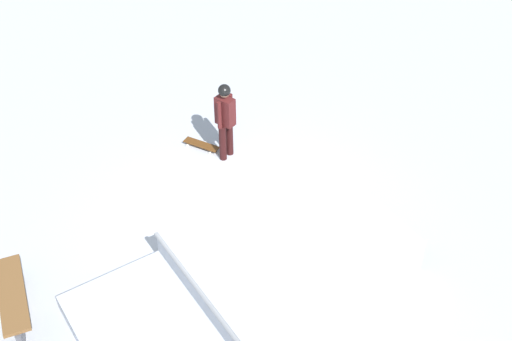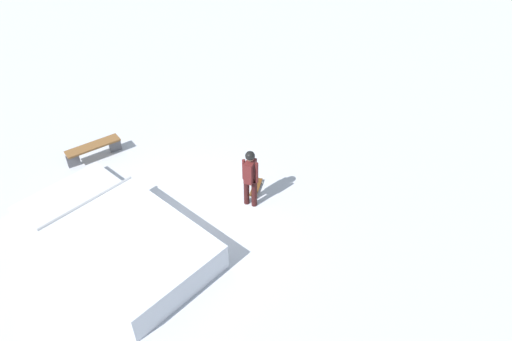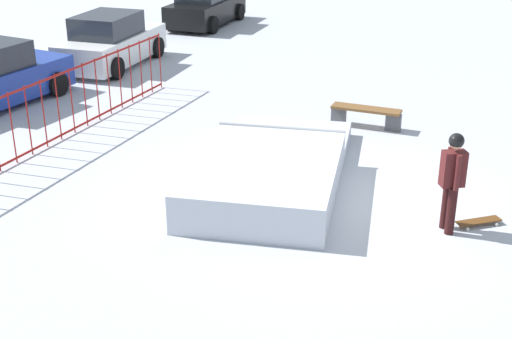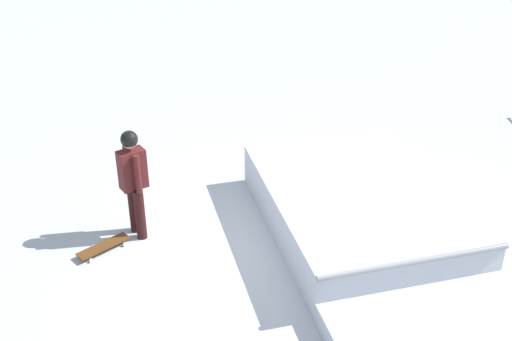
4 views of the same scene
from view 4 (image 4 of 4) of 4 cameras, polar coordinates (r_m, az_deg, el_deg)
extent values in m
plane|color=#B2B7C1|center=(9.64, 1.59, -6.51)|extent=(60.00, 60.00, 0.00)
cube|color=silver|center=(9.90, 8.88, -3.39)|extent=(4.15, 3.44, 0.70)
cylinder|color=gray|center=(8.39, 13.82, -7.79)|extent=(0.75, 2.53, 0.08)
cylinder|color=black|center=(9.88, -10.70, -3.23)|extent=(0.15, 0.15, 0.82)
cylinder|color=black|center=(9.71, -10.15, -3.81)|extent=(0.15, 0.15, 0.82)
cube|color=#4C1919|center=(9.43, -10.81, 0.11)|extent=(0.40, 0.44, 0.60)
cylinder|color=#4C1919|center=(9.57, -11.25, 0.53)|extent=(0.09, 0.09, 0.60)
cylinder|color=#4C1919|center=(9.29, -10.35, -0.33)|extent=(0.09, 0.09, 0.60)
sphere|color=tan|center=(9.22, -11.07, 2.54)|extent=(0.22, 0.22, 0.22)
sphere|color=black|center=(9.21, -11.08, 2.71)|extent=(0.25, 0.25, 0.25)
cube|color=#593314|center=(9.73, -13.26, -6.47)|extent=(0.70, 0.72, 0.02)
cylinder|color=silver|center=(9.95, -12.20, -5.81)|extent=(0.06, 0.06, 0.06)
cylinder|color=silver|center=(9.78, -11.48, -6.39)|extent=(0.06, 0.06, 0.06)
cylinder|color=silver|center=(9.74, -14.99, -7.05)|extent=(0.06, 0.06, 0.06)
cylinder|color=silver|center=(9.57, -14.29, -7.67)|extent=(0.06, 0.06, 0.06)
camera|label=1|loc=(10.22, 67.92, 28.17)|focal=44.79mm
camera|label=2|loc=(16.27, 13.87, 38.21)|focal=32.13mm
camera|label=3|loc=(19.20, -12.20, 28.67)|focal=49.69mm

